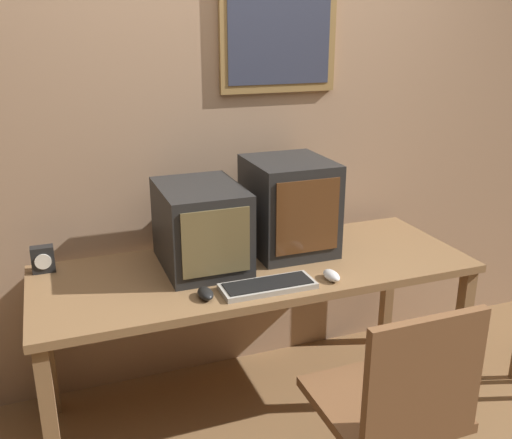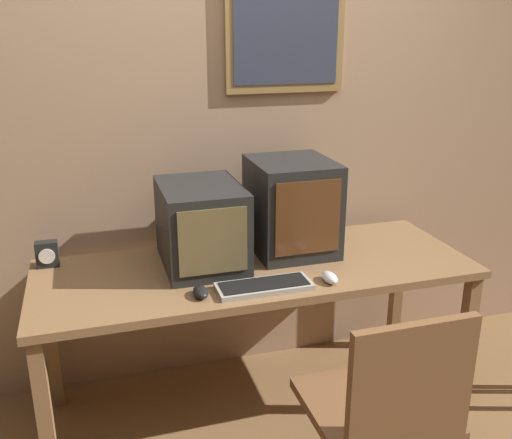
{
  "view_description": "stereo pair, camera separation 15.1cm",
  "coord_description": "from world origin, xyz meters",
  "px_view_note": "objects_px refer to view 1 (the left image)",
  "views": [
    {
      "loc": [
        -0.83,
        -1.44,
        1.78
      ],
      "look_at": [
        0.0,
        0.77,
        0.98
      ],
      "focal_mm": 40.0,
      "sensor_mm": 36.0,
      "label": 1
    },
    {
      "loc": [
        -0.68,
        -1.49,
        1.78
      ],
      "look_at": [
        0.0,
        0.77,
        0.98
      ],
      "focal_mm": 40.0,
      "sensor_mm": 36.0,
      "label": 2
    }
  ],
  "objects_px": {
    "monitor_right": "(289,205)",
    "mouse_near_keyboard": "(331,275)",
    "monitor_left": "(201,226)",
    "keyboard_main": "(268,286)",
    "mouse_far_corner": "(205,294)",
    "desk_clock": "(43,259)",
    "office_chair": "(390,426)"
  },
  "relations": [
    {
      "from": "monitor_left",
      "to": "office_chair",
      "type": "bearing_deg",
      "value": -61.03
    },
    {
      "from": "keyboard_main",
      "to": "mouse_near_keyboard",
      "type": "distance_m",
      "value": 0.28
    },
    {
      "from": "monitor_left",
      "to": "desk_clock",
      "type": "distance_m",
      "value": 0.7
    },
    {
      "from": "mouse_near_keyboard",
      "to": "monitor_right",
      "type": "bearing_deg",
      "value": 94.4
    },
    {
      "from": "mouse_near_keyboard",
      "to": "office_chair",
      "type": "bearing_deg",
      "value": -90.1
    },
    {
      "from": "mouse_far_corner",
      "to": "desk_clock",
      "type": "distance_m",
      "value": 0.77
    },
    {
      "from": "monitor_right",
      "to": "mouse_near_keyboard",
      "type": "xyz_separation_m",
      "value": [
        0.03,
        -0.39,
        -0.2
      ]
    },
    {
      "from": "monitor_left",
      "to": "mouse_near_keyboard",
      "type": "xyz_separation_m",
      "value": [
        0.47,
        -0.35,
        -0.16
      ]
    },
    {
      "from": "mouse_near_keyboard",
      "to": "desk_clock",
      "type": "xyz_separation_m",
      "value": [
        -1.14,
        0.52,
        0.04
      ]
    },
    {
      "from": "mouse_near_keyboard",
      "to": "desk_clock",
      "type": "height_order",
      "value": "desk_clock"
    },
    {
      "from": "monitor_left",
      "to": "mouse_far_corner",
      "type": "height_order",
      "value": "monitor_left"
    },
    {
      "from": "mouse_near_keyboard",
      "to": "monitor_left",
      "type": "bearing_deg",
      "value": 143.47
    },
    {
      "from": "keyboard_main",
      "to": "desk_clock",
      "type": "xyz_separation_m",
      "value": [
        -0.85,
        0.5,
        0.05
      ]
    },
    {
      "from": "keyboard_main",
      "to": "desk_clock",
      "type": "distance_m",
      "value": 0.99
    },
    {
      "from": "mouse_near_keyboard",
      "to": "mouse_far_corner",
      "type": "relative_size",
      "value": 1.04
    },
    {
      "from": "monitor_right",
      "to": "keyboard_main",
      "type": "xyz_separation_m",
      "value": [
        -0.25,
        -0.38,
        -0.21
      ]
    },
    {
      "from": "monitor_left",
      "to": "monitor_right",
      "type": "xyz_separation_m",
      "value": [
        0.44,
        0.04,
        0.04
      ]
    },
    {
      "from": "keyboard_main",
      "to": "desk_clock",
      "type": "relative_size",
      "value": 3.34
    },
    {
      "from": "mouse_near_keyboard",
      "to": "desk_clock",
      "type": "distance_m",
      "value": 1.25
    },
    {
      "from": "monitor_left",
      "to": "monitor_right",
      "type": "distance_m",
      "value": 0.44
    },
    {
      "from": "monitor_left",
      "to": "mouse_far_corner",
      "type": "bearing_deg",
      "value": -103.06
    },
    {
      "from": "desk_clock",
      "to": "monitor_left",
      "type": "bearing_deg",
      "value": -14.03
    },
    {
      "from": "monitor_right",
      "to": "keyboard_main",
      "type": "height_order",
      "value": "monitor_right"
    },
    {
      "from": "monitor_right",
      "to": "mouse_far_corner",
      "type": "distance_m",
      "value": 0.66
    },
    {
      "from": "monitor_right",
      "to": "office_chair",
      "type": "relative_size",
      "value": 0.48
    },
    {
      "from": "monitor_left",
      "to": "mouse_near_keyboard",
      "type": "bearing_deg",
      "value": -36.53
    },
    {
      "from": "monitor_left",
      "to": "monitor_right",
      "type": "height_order",
      "value": "monitor_right"
    },
    {
      "from": "keyboard_main",
      "to": "office_chair",
      "type": "height_order",
      "value": "office_chair"
    },
    {
      "from": "monitor_right",
      "to": "desk_clock",
      "type": "relative_size",
      "value": 3.72
    },
    {
      "from": "monitor_left",
      "to": "desk_clock",
      "type": "xyz_separation_m",
      "value": [
        -0.67,
        0.17,
        -0.12
      ]
    },
    {
      "from": "monitor_right",
      "to": "desk_clock",
      "type": "xyz_separation_m",
      "value": [
        -1.11,
        0.12,
        -0.16
      ]
    },
    {
      "from": "mouse_far_corner",
      "to": "office_chair",
      "type": "height_order",
      "value": "office_chair"
    }
  ]
}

